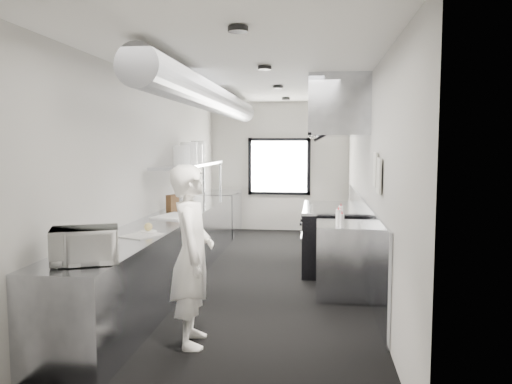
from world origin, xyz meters
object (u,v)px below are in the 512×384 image
(small_plate, at_px, (148,232))
(knife_block, at_px, (173,202))
(line_cook, at_px, (192,255))
(far_work_table, at_px, (221,214))
(plate_stack_c, at_px, (196,154))
(squeeze_bottle_d, at_px, (338,215))
(range, at_px, (331,237))
(squeeze_bottle_e, at_px, (341,213))
(microwave, at_px, (85,245))
(squeeze_bottle_b, at_px, (338,218))
(pass_shelf, at_px, (192,166))
(plate_stack_d, at_px, (198,152))
(exhaust_hood, at_px, (336,110))
(plate_stack_b, at_px, (189,153))
(squeeze_bottle_c, at_px, (341,217))
(bottle_station, at_px, (342,259))
(plate_stack_a, at_px, (182,155))
(cutting_board, at_px, (176,216))
(squeeze_bottle_a, at_px, (342,221))
(deli_tub_b, at_px, (84,245))
(prep_counter, at_px, (168,251))
(deli_tub_a, at_px, (81,249))

(small_plate, distance_m, knife_block, 1.92)
(line_cook, bearing_deg, far_work_table, -1.77)
(plate_stack_c, bearing_deg, squeeze_bottle_d, -38.11)
(range, height_order, squeeze_bottle_e, squeeze_bottle_e)
(microwave, height_order, squeeze_bottle_b, microwave)
(pass_shelf, distance_m, plate_stack_d, 0.61)
(exhaust_hood, bearing_deg, plate_stack_b, 176.48)
(far_work_table, bearing_deg, knife_block, -93.30)
(line_cook, xyz_separation_m, squeeze_bottle_c, (1.44, 1.73, 0.13))
(bottle_station, height_order, plate_stack_b, plate_stack_b)
(exhaust_hood, distance_m, small_plate, 3.47)
(far_work_table, distance_m, plate_stack_a, 3.14)
(plate_stack_a, relative_size, squeeze_bottle_b, 1.50)
(range, height_order, microwave, microwave)
(cutting_board, relative_size, squeeze_bottle_b, 3.03)
(plate_stack_c, height_order, squeeze_bottle_b, plate_stack_c)
(bottle_station, distance_m, squeeze_bottle_e, 0.62)
(exhaust_hood, relative_size, squeeze_bottle_a, 13.48)
(pass_shelf, xyz_separation_m, squeeze_bottle_c, (2.31, -1.71, -0.55))
(exhaust_hood, bearing_deg, small_plate, -133.10)
(bottle_station, bearing_deg, squeeze_bottle_e, 92.95)
(pass_shelf, distance_m, knife_block, 0.87)
(squeeze_bottle_b, relative_size, squeeze_bottle_c, 1.20)
(exhaust_hood, xyz_separation_m, small_plate, (-2.14, -2.29, -1.48))
(range, bearing_deg, small_plate, -132.31)
(cutting_board, xyz_separation_m, squeeze_bottle_a, (2.19, -0.63, 0.07))
(pass_shelf, relative_size, far_work_table, 2.50)
(squeeze_bottle_a, bearing_deg, deli_tub_b, -146.82)
(plate_stack_d, bearing_deg, prep_counter, -87.96)
(exhaust_hood, bearing_deg, microwave, -119.97)
(deli_tub_a, bearing_deg, microwave, -58.11)
(line_cook, bearing_deg, plate_stack_a, 6.91)
(small_plate, relative_size, squeeze_bottle_d, 1.19)
(plate_stack_a, xyz_separation_m, plate_stack_d, (-0.05, 1.24, 0.04))
(squeeze_bottle_b, bearing_deg, deli_tub_a, -141.36)
(plate_stack_a, bearing_deg, squeeze_bottle_b, -28.22)
(far_work_table, bearing_deg, plate_stack_c, -90.74)
(plate_stack_d, bearing_deg, bottle_station, -43.71)
(deli_tub_b, height_order, squeeze_bottle_e, squeeze_bottle_e)
(plate_stack_a, distance_m, plate_stack_c, 0.91)
(bottle_station, height_order, plate_stack_d, plate_stack_d)
(range, bearing_deg, plate_stack_b, 176.39)
(prep_counter, bearing_deg, knife_block, 101.59)
(microwave, distance_m, cutting_board, 2.69)
(pass_shelf, xyz_separation_m, plate_stack_d, (-0.03, 0.57, 0.22))
(far_work_table, height_order, squeeze_bottle_e, squeeze_bottle_e)
(deli_tub_b, height_order, small_plate, deli_tub_b)
(bottle_station, bearing_deg, squeeze_bottle_d, 108.02)
(bottle_station, xyz_separation_m, plate_stack_d, (-2.37, 2.27, 1.31))
(squeeze_bottle_a, xyz_separation_m, squeeze_bottle_b, (-0.03, 0.12, 0.02))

